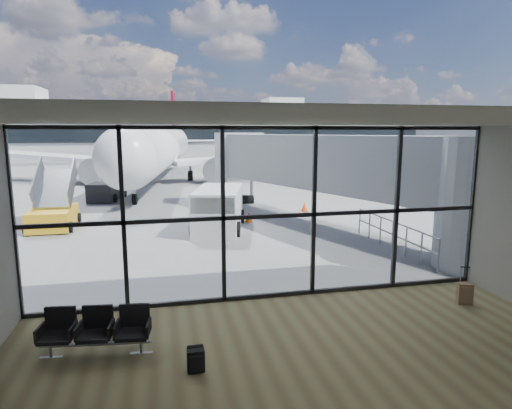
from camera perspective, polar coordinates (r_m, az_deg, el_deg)
name	(u,v)px	position (r m, az deg, el deg)	size (l,w,h in m)	color
ground	(185,170)	(50.69, -9.49, 4.60)	(220.00, 220.00, 0.00)	slate
lounge_shell	(350,248)	(6.46, 12.46, -5.68)	(12.02, 8.01, 4.51)	brown
glass_curtain_wall	(269,214)	(10.97, 1.81, -1.32)	(12.10, 0.12, 4.50)	white
jet_bridge	(338,168)	(19.14, 10.86, 4.75)	(8.00, 16.50, 4.33)	#9DA0A2
apron_railing	(393,231)	(16.60, 17.75, -3.40)	(0.06, 5.46, 1.11)	gray
far_terminal	(173,133)	(72.44, -11.02, 9.36)	(80.00, 12.20, 11.00)	#B2B2AD
tree_3	(16,130)	(85.95, -29.33, 8.61)	(4.95, 4.95, 7.12)	#382619
tree_4	(53,127)	(84.45, -25.42, 9.34)	(5.61, 5.61, 8.07)	#382619
tree_5	(89,123)	(83.37, -21.37, 10.04)	(6.27, 6.27, 9.03)	#382619
seating_row	(97,328)	(9.31, -20.48, -15.20)	(2.10, 0.82, 0.93)	gray
backpack	(196,360)	(8.37, -8.01, -19.86)	(0.32, 0.29, 0.47)	black
suitcase	(465,293)	(12.30, 26.08, -10.58)	(0.40, 0.33, 0.96)	brown
airliner	(160,149)	(40.26, -12.65, 7.26)	(30.98, 36.03, 9.29)	white
service_van	(218,209)	(19.10, -5.05, -0.58)	(2.88, 4.61, 1.86)	silver
belt_loader	(108,189)	(29.34, -19.18, 1.94)	(2.31, 4.60, 2.03)	black
mobile_stairs	(54,215)	(21.60, -25.36, -1.24)	(1.97, 3.61, 2.53)	gold
traffic_cone_a	(249,217)	(20.82, -0.95, -1.69)	(0.36, 0.36, 0.52)	#DB600B
traffic_cone_c	(304,207)	(23.81, 6.47, -0.29)	(0.37, 0.37, 0.54)	#F54B0C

